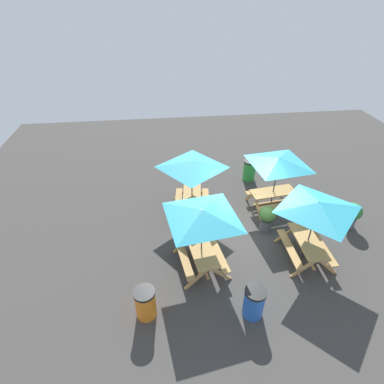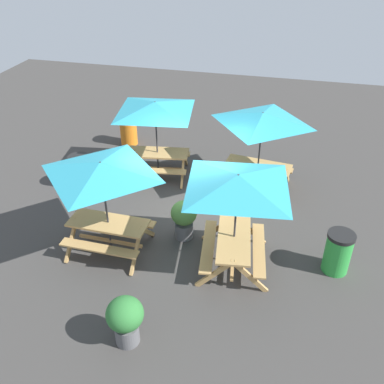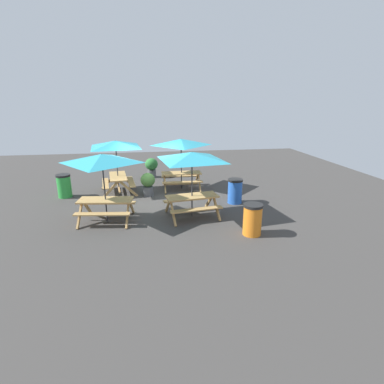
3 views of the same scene
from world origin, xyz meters
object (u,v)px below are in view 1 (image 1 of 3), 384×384
object	(u,v)px
trash_bin_blue	(254,302)
potted_plant_0	(267,217)
picnic_table_0	(192,168)
trash_bin_green	(249,170)
picnic_table_2	(317,210)
picnic_table_3	(278,165)
picnic_table_1	(202,218)
potted_plant_1	(352,214)
trash_bin_orange	(145,303)

from	to	relation	value
trash_bin_blue	potted_plant_0	bearing A→B (deg)	156.28
picnic_table_0	trash_bin_green	bearing A→B (deg)	132.62
picnic_table_2	picnic_table_3	distance (m)	2.84
picnic_table_1	potted_plant_1	size ratio (longest dim) A/B	2.74
picnic_table_3	potted_plant_0	distance (m)	2.03
picnic_table_0	picnic_table_1	bearing A→B (deg)	6.59
picnic_table_1	picnic_table_2	distance (m)	3.49
picnic_table_0	picnic_table_1	world-z (taller)	same
picnic_table_2	picnic_table_3	world-z (taller)	same
picnic_table_1	potted_plant_0	distance (m)	3.37
picnic_table_0	potted_plant_1	xyz separation A→B (m)	(1.67, 5.78, -1.39)
picnic_table_1	trash_bin_green	xyz separation A→B (m)	(-4.99, 2.99, -1.49)
picnic_table_2	potted_plant_1	distance (m)	3.02
trash_bin_green	picnic_table_1	bearing A→B (deg)	-30.91
picnic_table_1	picnic_table_3	bearing A→B (deg)	121.70
picnic_table_3	potted_plant_1	world-z (taller)	picnic_table_3
potted_plant_1	picnic_table_0	bearing A→B (deg)	-106.09
trash_bin_green	potted_plant_1	size ratio (longest dim) A/B	0.96
picnic_table_3	trash_bin_orange	size ratio (longest dim) A/B	2.86
potted_plant_1	potted_plant_0	bearing A→B (deg)	-94.15
potted_plant_0	picnic_table_1	bearing A→B (deg)	-60.68
picnic_table_1	trash_bin_green	size ratio (longest dim) A/B	2.86
picnic_table_2	picnic_table_3	size ratio (longest dim) A/B	0.83
picnic_table_3	picnic_table_2	bearing A→B (deg)	-93.79
trash_bin_blue	trash_bin_orange	distance (m)	2.94
picnic_table_1	picnic_table_2	bearing A→B (deg)	80.90
picnic_table_1	picnic_table_2	size ratio (longest dim) A/B	1.20
trash_bin_green	potted_plant_1	bearing A→B (deg)	37.40
picnic_table_1	potted_plant_0	bearing A→B (deg)	110.98
picnic_table_1	trash_bin_orange	world-z (taller)	picnic_table_1
trash_bin_orange	trash_bin_green	bearing A→B (deg)	144.20
picnic_table_0	trash_bin_orange	bearing A→B (deg)	-14.18
potted_plant_0	potted_plant_1	size ratio (longest dim) A/B	0.97
trash_bin_orange	potted_plant_0	world-z (taller)	potted_plant_0
trash_bin_green	picnic_table_3	bearing A→B (deg)	8.51
trash_bin_green	potted_plant_0	size ratio (longest dim) A/B	0.99
picnic_table_0	trash_bin_orange	xyz separation A→B (m)	(4.52, -1.81, -1.49)
picnic_table_2	trash_bin_orange	distance (m)	5.67
picnic_table_2	trash_bin_blue	size ratio (longest dim) A/B	2.38
trash_bin_green	potted_plant_1	world-z (taller)	potted_plant_1
trash_bin_blue	potted_plant_1	world-z (taller)	potted_plant_1
potted_plant_0	potted_plant_1	bearing A→B (deg)	85.85
potted_plant_0	trash_bin_green	bearing A→B (deg)	174.67
picnic_table_0	trash_bin_blue	distance (m)	5.19
picnic_table_0	picnic_table_1	distance (m)	2.93
picnic_table_3	trash_bin_blue	size ratio (longest dim) A/B	2.86
trash_bin_blue	potted_plant_1	distance (m)	5.65
trash_bin_orange	trash_bin_blue	bearing A→B (deg)	83.70
picnic_table_2	trash_bin_blue	world-z (taller)	picnic_table_2
potted_plant_1	picnic_table_2	bearing A→B (deg)	-60.77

